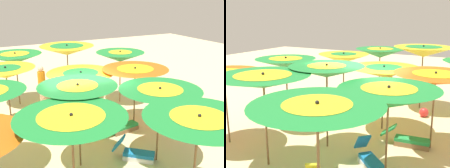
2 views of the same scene
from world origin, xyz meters
The scene contains 15 objects.
ground centered at (0.00, 0.00, -0.02)m, with size 37.02×37.02×0.04m, color beige.
beach_umbrella_0 centered at (-1.00, 3.95, 2.06)m, with size 2.30×2.30×2.34m.
beach_umbrella_1 centered at (-1.52, 1.97, 1.96)m, with size 2.24×2.24×2.23m.
beach_umbrella_2 centered at (-2.08, -0.16, 2.01)m, with size 2.27×2.27×2.22m.
beach_umbrella_3 centered at (-2.85, -2.56, 2.02)m, with size 2.05×2.05×2.28m.
beach_umbrella_4 centered at (1.28, 2.82, 2.17)m, with size 2.26×2.26×2.39m.
beach_umbrella_5 centered at (0.52, 1.20, 2.20)m, with size 2.07×2.07×2.42m.
beach_umbrella_6 centered at (-0.36, -0.82, 1.92)m, with size 2.27×2.27×2.14m.
beach_umbrella_7 centered at (-0.89, -3.66, 2.29)m, with size 2.28×2.28×2.54m.
beach_umbrella_10 centered at (1.82, -2.16, 2.02)m, with size 1.98×1.98×2.26m.
beach_umbrella_11 centered at (1.14, -4.29, 2.02)m, with size 2.16×2.16×2.28m.
lounger_0 centered at (-1.00, 1.65, 0.22)m, with size 1.15×1.09×0.68m.
lounger_1 centered at (-1.49, 0.00, 0.20)m, with size 1.44×0.53×0.57m.
beachgoer_0 centered at (0.36, -3.34, 0.96)m, with size 0.30×0.30×1.81m.
beach_ball centered at (-1.29, -2.66, 0.17)m, with size 0.34×0.34×0.34m, color red.
Camera 1 is at (2.94, 7.71, 4.64)m, focal length 45.64 mm.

